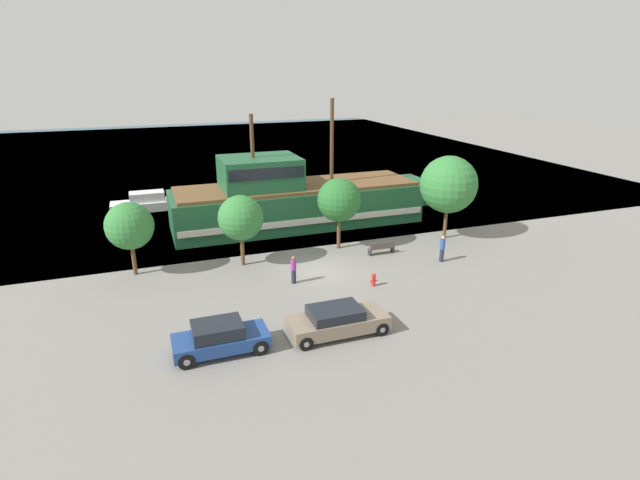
# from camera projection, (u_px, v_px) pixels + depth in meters

# --- Properties ---
(ground_plane) EXTENTS (160.00, 160.00, 0.00)m
(ground_plane) POSITION_uv_depth(u_px,v_px,m) (319.00, 270.00, 30.29)
(ground_plane) COLOR gray
(water_surface) EXTENTS (80.00, 80.00, 0.00)m
(water_surface) POSITION_uv_depth(u_px,v_px,m) (212.00, 154.00, 69.29)
(water_surface) COLOR #33566B
(water_surface) RESTS_ON ground
(pirate_ship) EXTENTS (20.27, 5.66, 9.47)m
(pirate_ship) POSITION_uv_depth(u_px,v_px,m) (294.00, 200.00, 38.36)
(pirate_ship) COLOR #1E5633
(pirate_ship) RESTS_ON water_surface
(moored_boat_dockside) EXTENTS (7.11, 2.02, 1.55)m
(moored_boat_dockside) POSITION_uv_depth(u_px,v_px,m) (153.00, 203.00, 42.96)
(moored_boat_dockside) COLOR silver
(moored_boat_dockside) RESTS_ON water_surface
(parked_car_curb_front) EXTENTS (4.09, 1.82, 1.42)m
(parked_car_curb_front) POSITION_uv_depth(u_px,v_px,m) (220.00, 338.00, 21.44)
(parked_car_curb_front) COLOR navy
(parked_car_curb_front) RESTS_ON ground_plane
(parked_car_curb_mid) EXTENTS (4.60, 1.93, 1.34)m
(parked_car_curb_mid) POSITION_uv_depth(u_px,v_px,m) (337.00, 321.00, 22.94)
(parked_car_curb_mid) COLOR #7F705B
(parked_car_curb_mid) RESTS_ON ground_plane
(fire_hydrant) EXTENTS (0.42, 0.25, 0.76)m
(fire_hydrant) POSITION_uv_depth(u_px,v_px,m) (374.00, 279.00, 28.03)
(fire_hydrant) COLOR red
(fire_hydrant) RESTS_ON ground_plane
(bench_promenade_east) EXTENTS (1.79, 0.45, 0.85)m
(bench_promenade_east) POSITION_uv_depth(u_px,v_px,m) (382.00, 248.00, 32.74)
(bench_promenade_east) COLOR #4C4742
(bench_promenade_east) RESTS_ON ground_plane
(pedestrian_walking_near) EXTENTS (0.32, 0.32, 1.64)m
(pedestrian_walking_near) POSITION_uv_depth(u_px,v_px,m) (294.00, 270.00, 28.27)
(pedestrian_walking_near) COLOR #232838
(pedestrian_walking_near) RESTS_ON ground_plane
(pedestrian_walking_far) EXTENTS (0.32, 0.32, 1.71)m
(pedestrian_walking_far) POSITION_uv_depth(u_px,v_px,m) (442.00, 249.00, 31.39)
(pedestrian_walking_far) COLOR #232838
(pedestrian_walking_far) RESTS_ON ground_plane
(tree_row_east) EXTENTS (2.77, 2.77, 4.41)m
(tree_row_east) POSITION_uv_depth(u_px,v_px,m) (129.00, 226.00, 28.74)
(tree_row_east) COLOR brown
(tree_row_east) RESTS_ON ground_plane
(tree_row_mideast) EXTENTS (2.76, 2.76, 4.44)m
(tree_row_mideast) POSITION_uv_depth(u_px,v_px,m) (241.00, 218.00, 30.13)
(tree_row_mideast) COLOR brown
(tree_row_mideast) RESTS_ON ground_plane
(tree_row_midwest) EXTENTS (2.90, 2.90, 4.83)m
(tree_row_midwest) POSITION_uv_depth(u_px,v_px,m) (339.00, 200.00, 32.88)
(tree_row_midwest) COLOR brown
(tree_row_midwest) RESTS_ON ground_plane
(tree_row_west) EXTENTS (3.98, 3.98, 5.91)m
(tree_row_west) POSITION_uv_depth(u_px,v_px,m) (449.00, 185.00, 34.70)
(tree_row_west) COLOR brown
(tree_row_west) RESTS_ON ground_plane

